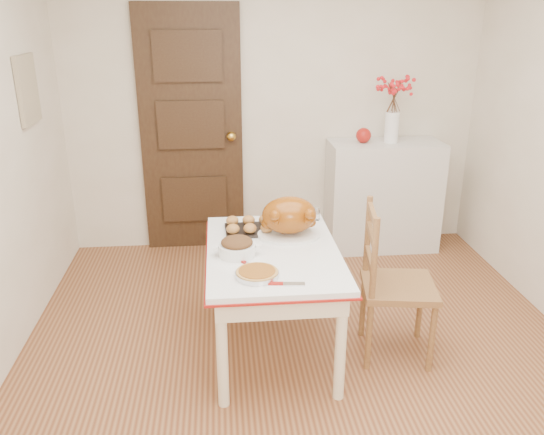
{
  "coord_description": "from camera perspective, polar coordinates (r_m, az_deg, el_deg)",
  "views": [
    {
      "loc": [
        -0.47,
        -2.68,
        2.0
      ],
      "look_at": [
        -0.18,
        0.32,
        0.87
      ],
      "focal_mm": 36.55,
      "sensor_mm": 36.0,
      "label": 1
    }
  ],
  "objects": [
    {
      "name": "carving_knife",
      "position": [
        3.05,
        -2.36,
        -4.85
      ],
      "size": [
        0.19,
        0.21,
        0.01
      ],
      "primitive_type": null,
      "rotation": [
        0.0,
        0.0,
        -0.86
      ],
      "color": "silver",
      "rests_on": "kitchen_table"
    },
    {
      "name": "pie_server",
      "position": [
        2.84,
        1.26,
        -6.81
      ],
      "size": [
        0.22,
        0.08,
        0.01
      ],
      "primitive_type": null,
      "rotation": [
        0.0,
        0.0,
        -0.1
      ],
      "color": "silver",
      "rests_on": "kitchen_table"
    },
    {
      "name": "sideboard",
      "position": [
        4.92,
        11.33,
        2.2
      ],
      "size": [
        0.95,
        0.42,
        0.95
      ],
      "primitive_type": "cube",
      "color": "silver",
      "rests_on": "floor"
    },
    {
      "name": "photo_board",
      "position": [
        4.11,
        -23.88,
        11.96
      ],
      "size": [
        0.03,
        0.35,
        0.45
      ],
      "primitive_type": "cube",
      "color": "tan",
      "rests_on": "ground"
    },
    {
      "name": "pumpkin_pie",
      "position": [
        2.91,
        -1.55,
        -5.69
      ],
      "size": [
        0.3,
        0.3,
        0.05
      ],
      "primitive_type": "cylinder",
      "rotation": [
        0.0,
        0.0,
        -0.38
      ],
      "color": "brown",
      "rests_on": "kitchen_table"
    },
    {
      "name": "kitchen_table",
      "position": [
        3.4,
        0.08,
        -8.57
      ],
      "size": [
        0.79,
        1.15,
        0.69
      ],
      "primitive_type": null,
      "color": "white",
      "rests_on": "floor"
    },
    {
      "name": "shaker_pair",
      "position": [
        3.68,
        4.24,
        0.4
      ],
      "size": [
        0.1,
        0.06,
        0.09
      ],
      "primitive_type": null,
      "rotation": [
        0.0,
        0.0,
        0.27
      ],
      "color": "white",
      "rests_on": "kitchen_table"
    },
    {
      "name": "wall_back",
      "position": [
        4.77,
        0.19,
        11.61
      ],
      "size": [
        3.5,
        0.0,
        2.5
      ],
      "primitive_type": "cube",
      "color": "silver",
      "rests_on": "ground"
    },
    {
      "name": "chair_oak",
      "position": [
        3.39,
        12.95,
        -6.59
      ],
      "size": [
        0.48,
        0.48,
        0.96
      ],
      "primitive_type": null,
      "rotation": [
        0.0,
        0.0,
        1.41
      ],
      "color": "olive",
      "rests_on": "floor"
    },
    {
      "name": "berry_vase",
      "position": [
        4.75,
        12.35,
        10.69
      ],
      "size": [
        0.27,
        0.27,
        0.53
      ],
      "primitive_type": null,
      "color": "white",
      "rests_on": "sideboard"
    },
    {
      "name": "floor",
      "position": [
        3.38,
        3.67,
        -15.69
      ],
      "size": [
        3.5,
        4.0,
        0.0
      ],
      "primitive_type": "cube",
      "color": "brown",
      "rests_on": "ground"
    },
    {
      "name": "apple",
      "position": [
        4.73,
        9.41,
        8.34
      ],
      "size": [
        0.13,
        0.13,
        0.13
      ],
      "primitive_type": "sphere",
      "color": "#9E1610",
      "rests_on": "sideboard"
    },
    {
      "name": "door_back",
      "position": [
        4.76,
        -8.29,
        8.69
      ],
      "size": [
        0.85,
        0.06,
        2.06
      ],
      "primitive_type": "cube",
      "color": "black",
      "rests_on": "ground"
    },
    {
      "name": "drinking_glass",
      "position": [
        3.68,
        0.78,
        0.62
      ],
      "size": [
        0.08,
        0.08,
        0.11
      ],
      "primitive_type": "cylinder",
      "rotation": [
        0.0,
        0.0,
        -0.36
      ],
      "color": "white",
      "rests_on": "kitchen_table"
    },
    {
      "name": "stuffing_dish",
      "position": [
        3.15,
        -3.62,
        -3.02
      ],
      "size": [
        0.29,
        0.24,
        0.1
      ],
      "primitive_type": null,
      "rotation": [
        0.0,
        0.0,
        0.1
      ],
      "color": "#432A17",
      "rests_on": "kitchen_table"
    },
    {
      "name": "rolls_tray",
      "position": [
        3.49,
        -2.35,
        -0.82
      ],
      "size": [
        0.31,
        0.25,
        0.08
      ],
      "primitive_type": null,
      "rotation": [
        0.0,
        0.0,
        0.04
      ],
      "color": "#C17D37",
      "rests_on": "kitchen_table"
    },
    {
      "name": "turkey_platter",
      "position": [
        3.38,
        1.78,
        0.04
      ],
      "size": [
        0.42,
        0.35,
        0.25
      ],
      "primitive_type": null,
      "rotation": [
        0.0,
        0.0,
        0.11
      ],
      "color": "#A04D13",
      "rests_on": "kitchen_table"
    }
  ]
}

